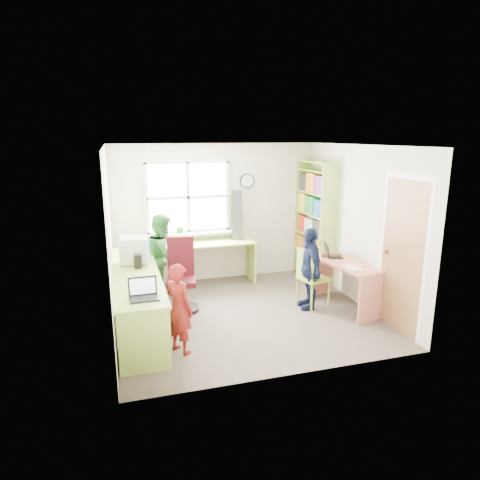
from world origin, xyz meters
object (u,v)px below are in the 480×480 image
Objects in this scene: person_red at (179,309)px; person_navy at (309,268)px; potted_plant at (179,235)px; crt_monitor at (135,250)px; cd_tower at (237,215)px; swivel_chair at (181,279)px; laptop_right at (331,253)px; wooden_chair at (310,275)px; right_desk at (345,275)px; bookshelf at (315,224)px; laptop_left at (144,293)px; person_green at (164,257)px; l_desk at (154,301)px.

person_red is 2.21m from person_navy.
potted_plant is 2.32m from person_red.
crt_monitor reaches higher than potted_plant.
person_red is (-1.39, -2.35, -0.63)m from cd_tower.
cd_tower is (1.16, 1.04, 0.72)m from swivel_chair.
person_navy is at bearing 129.71° from laptop_right.
wooden_chair is at bearing 142.83° from person_navy.
bookshelf reaches higher than right_desk.
laptop_right is 0.30× the size of person_navy.
person_navy is at bearing -146.41° from wooden_chair.
cd_tower is 1.77m from person_navy.
crt_monitor is 1.30× the size of laptop_left.
bookshelf reaches higher than crt_monitor.
potted_plant is 2.26m from person_navy.
laptop_left reaches higher than laptop_right.
person_green is (0.45, 0.41, -0.26)m from crt_monitor.
swivel_chair is at bearing -122.91° from cd_tower.
cd_tower is (1.80, 0.99, 0.24)m from crt_monitor.
swivel_chair is 1.93m from wooden_chair.
right_desk is at bearing -100.52° from person_green.
swivel_chair is at bearing 63.14° from laptop_left.
bookshelf is at bearing -5.83° from potted_plant.
person_green is (-1.36, -0.58, -0.50)m from cd_tower.
right_desk is at bearing -35.44° from potted_plant.
person_red is (-2.10, -0.86, 0.06)m from wooden_chair.
l_desk is at bearing 114.56° from laptop_right.
person_navy is at bearing 154.09° from right_desk.
person_green is at bearing -35.19° from person_red.
cd_tower is (-0.71, 1.49, 0.69)m from wooden_chair.
person_red reaches higher than l_desk.
person_red is at bearing -143.30° from bookshelf.
crt_monitor is at bearing 98.36° from laptop_right.
potted_plant is at bearing 92.06° from swivel_chair.
laptop_right is at bearing 87.85° from right_desk.
l_desk is at bearing -153.57° from bookshelf.
laptop_left is (-2.50, -0.91, 0.31)m from wooden_chair.
swivel_chair reaches higher than wooden_chair.
right_desk is at bearing 11.63° from laptop_left.
person_red reaches higher than laptop_right.
crt_monitor is 2.07m from cd_tower.
wooden_chair is 2.27m from person_red.
person_navy is (0.67, -1.54, -0.57)m from cd_tower.
bookshelf is 2.34× the size of wooden_chair.
person_red is (0.42, -1.36, -0.39)m from crt_monitor.
person_green reaches higher than person_red.
swivel_chair is 1.33m from person_red.
potted_plant is at bearing -20.12° from person_green.
wooden_chair is 2.45× the size of laptop_right.
laptop_right is at bearing -101.10° from bookshelf.
potted_plant is at bearing 59.11° from crt_monitor.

